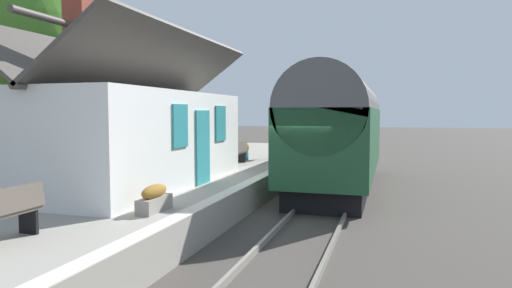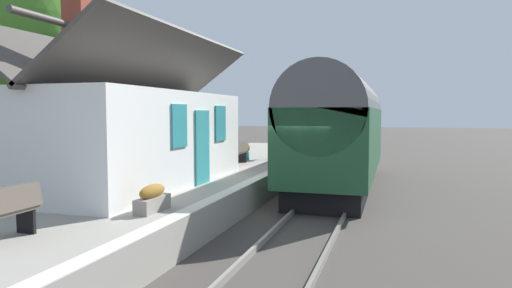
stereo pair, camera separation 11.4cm
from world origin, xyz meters
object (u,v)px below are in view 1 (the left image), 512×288
planter_under_sign (243,151)px  tree_mid_background (22,20)px  train (340,130)px  tree_far_right (12,57)px  station_building (128,134)px  bench_platform_end (239,152)px  tree_far_left (158,87)px  bench_near_building (3,213)px  planter_by_door (154,199)px  tree_distant (129,73)px  station_sign_board (277,132)px  planter_edge_far (218,151)px

planter_under_sign → tree_mid_background: 9.70m
train → tree_far_right: size_ratio=1.39×
station_building → bench_platform_end: 5.90m
station_building → tree_far_left: tree_far_left is taller
bench_near_building → tree_far_right: (11.50, 11.32, 4.18)m
planter_under_sign → tree_far_left: size_ratio=0.11×
bench_platform_end → planter_by_door: size_ratio=1.42×
bench_platform_end → tree_mid_background: tree_mid_background is taller
tree_distant → tree_far_right: 5.69m
planter_by_door → tree_distant: tree_distant is taller
bench_platform_end → tree_far_left: tree_far_left is taller
station_building → planter_by_door: size_ratio=8.05×
station_building → station_sign_board: size_ratio=5.09×
bench_platform_end → station_building: bearing=166.6°
planter_edge_far → tree_distant: bearing=69.2°
train → planter_by_door: train is taller
planter_edge_far → planter_by_door: 11.53m
tree_far_left → planter_by_door: bearing=-151.2°
tree_distant → bench_platform_end: bearing=-121.1°
station_building → planter_edge_far: station_building is taller
bench_platform_end → planter_by_door: bench_platform_end is taller
station_building → bench_platform_end: (5.67, -1.35, -0.96)m
station_sign_board → tree_far_left: 13.12m
bench_platform_end → planter_edge_far: bearing=36.9°
bench_near_building → tree_distant: 18.42m
bench_near_building → tree_mid_background: tree_mid_background is taller
tree_far_left → tree_distant: (-5.54, -1.28, 0.44)m
bench_platform_end → planter_edge_far: (2.52, 1.89, -0.21)m
planter_edge_far → tree_far_left: tree_far_left is taller
station_sign_board → planter_by_door: bearing=-178.9°
planter_edge_far → tree_far_left: (7.86, 7.40, 3.52)m
planter_under_sign → planter_by_door: size_ratio=0.80×
planter_by_door → bench_platform_end: bearing=7.5°
planter_by_door → tree_far_left: (18.99, 10.42, 3.52)m
bench_platform_end → station_sign_board: station_sign_board is taller
station_sign_board → tree_mid_background: (-6.20, 7.83, 4.13)m
tree_far_left → tree_far_right: tree_far_right is taller
tree_far_left → tree_far_right: size_ratio=0.89×
bench_platform_end → station_sign_board: (2.56, -0.91, 0.71)m
station_sign_board → tree_mid_background: 10.81m
train → planter_under_sign: train is taller
bench_near_building → tree_distant: bearing=26.5°
station_building → planter_edge_far: (8.18, 0.54, -1.17)m
bench_near_building → tree_far_right: 16.67m
station_sign_board → tree_far_right: tree_far_right is taller
bench_near_building → tree_distant: (16.14, 8.05, 3.75)m
train → station_sign_board: (2.11, 2.99, -0.21)m
train → tree_far_left: 16.68m
planter_edge_far → station_sign_board: (0.04, -2.80, 0.92)m
planter_by_door → tree_far_right: bearing=54.6°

